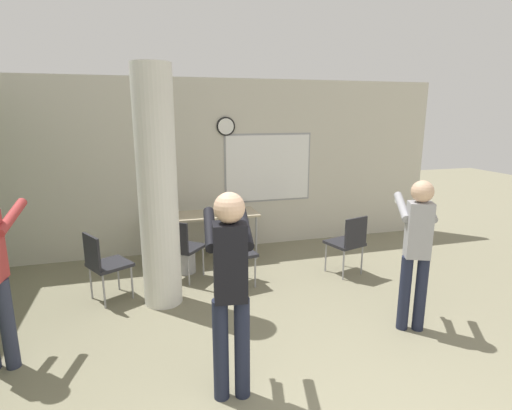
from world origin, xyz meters
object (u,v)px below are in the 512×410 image
at_px(person_playing_front, 230,281).
at_px(person_playing_side, 417,244).
at_px(chair_mid_room, 348,240).
at_px(chair_table_left, 181,245).
at_px(folding_table, 202,217).
at_px(bottle_on_table, 169,210).
at_px(chair_table_front, 235,247).
at_px(chair_near_pillar, 104,262).

relative_size(person_playing_front, person_playing_side, 1.06).
relative_size(chair_mid_room, chair_table_left, 1.00).
bearing_deg(folding_table, bottle_on_table, 175.15).
bearing_deg(chair_table_left, person_playing_front, -86.41).
bearing_deg(chair_table_front, chair_near_pillar, -177.34).
height_order(bottle_on_table, person_playing_front, person_playing_front).
bearing_deg(person_playing_front, folding_table, 85.48).
bearing_deg(person_playing_front, chair_near_pillar, 118.41).
bearing_deg(chair_mid_room, chair_near_pillar, 178.54).
xyz_separation_m(chair_mid_room, person_playing_side, (-0.06, -1.49, 0.44)).
bearing_deg(bottle_on_table, folding_table, -4.85).
height_order(chair_mid_room, chair_table_left, same).
height_order(chair_mid_room, person_playing_front, person_playing_front).
relative_size(folding_table, person_playing_front, 1.01).
xyz_separation_m(chair_near_pillar, person_playing_front, (1.12, -2.07, 0.50)).
relative_size(chair_table_front, person_playing_side, 0.54).
height_order(folding_table, person_playing_side, person_playing_side).
height_order(folding_table, chair_table_left, chair_table_left).
relative_size(bottle_on_table, chair_mid_room, 0.25).
bearing_deg(chair_near_pillar, chair_mid_room, -1.46).
bearing_deg(chair_table_left, chair_near_pillar, -159.26).
xyz_separation_m(chair_mid_room, person_playing_front, (-2.13, -1.99, 0.50)).
distance_m(chair_near_pillar, chair_table_front, 1.65).
distance_m(bottle_on_table, chair_near_pillar, 1.47).
bearing_deg(person_playing_front, chair_mid_room, 42.97).
xyz_separation_m(chair_mid_room, chair_near_pillar, (-3.25, 0.08, 0.00)).
xyz_separation_m(folding_table, person_playing_side, (1.82, -2.69, 0.28)).
bearing_deg(folding_table, chair_table_front, -75.13).
bearing_deg(person_playing_side, chair_table_left, 138.90).
bearing_deg(chair_mid_room, folding_table, 147.59).
bearing_deg(chair_near_pillar, folding_table, 39.02).
height_order(folding_table, bottle_on_table, bottle_on_table).
relative_size(folding_table, chair_mid_room, 1.98).
bearing_deg(person_playing_side, chair_table_front, 133.11).
distance_m(folding_table, chair_mid_room, 2.24).
relative_size(chair_near_pillar, person_playing_front, 0.51).
xyz_separation_m(bottle_on_table, person_playing_side, (2.33, -2.73, 0.14)).
bearing_deg(chair_table_left, chair_table_front, -23.10).
bearing_deg(bottle_on_table, person_playing_side, -49.55).
bearing_deg(bottle_on_table, chair_table_front, -54.10).
xyz_separation_m(folding_table, bottle_on_table, (-0.51, 0.04, 0.14)).
height_order(folding_table, chair_table_front, chair_table_front).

